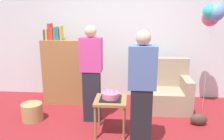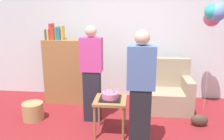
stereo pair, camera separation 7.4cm
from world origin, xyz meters
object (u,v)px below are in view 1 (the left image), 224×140
Objects in this scene: birthday_cake at (111,96)px; balloon_bunch at (214,13)px; person_blowing_candles at (92,74)px; handbag at (199,119)px; person_holding_cake at (142,92)px; couch at (160,91)px; bookshelf at (64,70)px; side_table at (111,104)px; wicker_basket at (32,112)px.

balloon_bunch is at bearing 30.54° from birthday_cake.
birthday_cake is 0.20× the size of person_blowing_candles.
person_holding_cake is at bearing -142.77° from handbag.
couch is 1.97m from bookshelf.
person_blowing_candles reaches higher than side_table.
side_table is at bearing -45.05° from person_blowing_candles.
person_blowing_candles is (0.71, -0.78, 0.15)m from bookshelf.
bookshelf is at bearing 131.52° from birthday_cake.
person_blowing_candles is 5.82× the size of handbag.
balloon_bunch is (3.11, 0.69, 1.66)m from wicker_basket.
bookshelf is 0.99× the size of person_holding_cake.
couch is 1.46m from person_blowing_candles.
handbag is at bearing -131.28° from person_holding_cake.
wicker_basket is 3.60m from balloon_bunch.
bookshelf is 3.01m from balloon_bunch.
person_holding_cake reaches higher than wicker_basket.
bookshelf is 5.76× the size of handbag.
balloon_bunch reaches higher than wicker_basket.
person_blowing_candles reaches higher than wicker_basket.
wicker_basket is (-0.33, -0.88, -0.53)m from bookshelf.
bookshelf is at bearing 175.06° from couch.
bookshelf is 1.62m from side_table.
wicker_basket is 2.84m from handbag.
couch is at bearing -4.94° from bookshelf.
side_table is 0.34× the size of person_holding_cake.
side_table is 0.69m from person_holding_cake.
person_blowing_candles is (-0.36, 0.42, 0.22)m from birthday_cake.
person_blowing_candles reaches higher than couch.
balloon_bunch reaches higher than handbag.
bookshelf is 1.61m from birthday_cake.
balloon_bunch reaches higher than person_blowing_candles.
side_table is at bearing -30.43° from person_holding_cake.
couch is at bearing 130.40° from handbag.
birthday_cake is 0.60m from person_blowing_candles.
couch is 1.38m from birthday_cake.
side_table is 1.47m from wicker_basket.
person_holding_cake is at bearing -132.21° from balloon_bunch.
balloon_bunch reaches higher than birthday_cake.
person_blowing_candles reaches higher than birthday_cake.
balloon_bunch is at bearing 66.86° from handbag.
wicker_basket is at bearing -9.93° from person_holding_cake.
balloon_bunch is (2.07, 0.59, 0.98)m from person_blowing_candles.
person_holding_cake is at bearing -40.97° from person_blowing_candles.
wicker_basket is (-2.27, -0.71, -0.19)m from couch.
handbag is 1.85m from balloon_bunch.
bookshelf is at bearing 131.52° from side_table.
couch is 2.38m from wicker_basket.
handbag is at bearing -49.60° from couch.
person_holding_cake reaches higher than birthday_cake.
person_blowing_candles is at bearing -164.14° from balloon_bunch.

